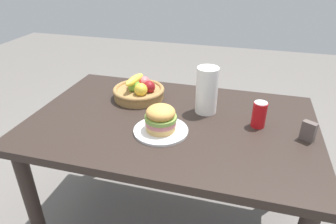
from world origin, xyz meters
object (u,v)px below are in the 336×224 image
Objects in this scene: soda_can at (259,114)px; fruit_basket at (139,90)px; paper_towel_roll at (207,90)px; plate at (161,130)px; sandwich at (161,118)px; napkin_holder at (308,131)px.

fruit_basket is (-0.65, 0.14, -0.02)m from soda_can.
plate is at bearing -123.54° from paper_towel_roll.
soda_can is at bearing 21.78° from plate.
sandwich is 0.51× the size of fruit_basket.
sandwich is at bearing -139.77° from napkin_holder.
sandwich reaches higher than soda_can.
paper_towel_roll is at bearing 163.03° from soda_can.
soda_can is (0.43, 0.17, -0.01)m from sandwich.
fruit_basket is (-0.22, 0.32, -0.03)m from sandwich.
sandwich is at bearing 90.00° from plate.
fruit_basket is 1.21× the size of paper_towel_roll.
fruit_basket is at bearing 167.64° from soda_can.
plate is at bearing -139.77° from napkin_holder.
napkin_holder is at bearing -17.53° from soda_can.
soda_can is 0.43× the size of fruit_basket.
sandwich reaches higher than plate.
paper_towel_roll is (0.39, -0.06, 0.07)m from fruit_basket.
soda_can is 0.67m from fruit_basket.
fruit_basket is (-0.22, 0.32, 0.04)m from plate.
plate is 2.01× the size of soda_can.
plate is 1.72× the size of sandwich.
fruit_basket is at bearing 125.28° from plate.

